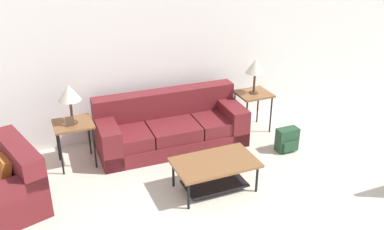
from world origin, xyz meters
TOP-DOWN VIEW (x-y plane):
  - wall_back at (0.00, 4.44)m, footprint 8.98×0.06m
  - couch at (-0.10, 3.83)m, footprint 2.26×0.93m
  - armchair at (-2.54, 3.13)m, footprint 1.20×1.33m
  - coffee_table at (0.02, 2.49)m, footprint 1.07×0.65m
  - side_table_left at (-1.53, 3.82)m, footprint 0.53×0.49m
  - side_table_right at (1.33, 3.82)m, footprint 0.53×0.49m
  - table_lamp_left at (-1.53, 3.82)m, footprint 0.31×0.31m
  - table_lamp_right at (1.33, 3.82)m, footprint 0.31×0.31m
  - backpack at (1.47, 2.99)m, footprint 0.33×0.25m
  - picture_frame at (-1.59, 3.74)m, footprint 0.10×0.04m

SIDE VIEW (x-z plane):
  - backpack at x=1.47m, z-range -0.01..0.36m
  - armchair at x=-2.54m, z-range -0.11..0.69m
  - couch at x=-0.10m, z-range -0.11..0.71m
  - coffee_table at x=0.02m, z-range 0.10..0.51m
  - side_table_left at x=-1.53m, z-range 0.25..0.91m
  - side_table_right at x=1.33m, z-range 0.25..0.91m
  - picture_frame at x=-1.59m, z-range 0.65..0.79m
  - table_lamp_left at x=-1.53m, z-range 0.81..1.38m
  - table_lamp_right at x=1.33m, z-range 0.81..1.38m
  - wall_back at x=0.00m, z-range 0.00..2.60m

